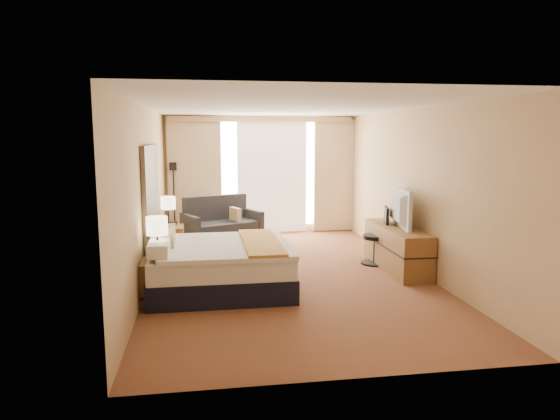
{
  "coord_description": "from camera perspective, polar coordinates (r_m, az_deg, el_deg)",
  "views": [
    {
      "loc": [
        -1.27,
        -7.56,
        2.17
      ],
      "look_at": [
        -0.04,
        0.4,
        0.96
      ],
      "focal_mm": 32.0,
      "sensor_mm": 36.0,
      "label": 1
    }
  ],
  "objects": [
    {
      "name": "wall_front",
      "position": [
        4.35,
        8.41,
        -3.13
      ],
      "size": [
        4.2,
        0.02,
        2.6
      ],
      "primitive_type": "cube",
      "color": "tan",
      "rests_on": "ground"
    },
    {
      "name": "desk_chair",
      "position": [
        8.63,
        11.19,
        -3.23
      ],
      "size": [
        0.48,
        0.48,
        0.98
      ],
      "rotation": [
        0.0,
        0.0,
        -0.25
      ],
      "color": "black",
      "rests_on": "floor"
    },
    {
      "name": "floor",
      "position": [
        7.97,
        0.72,
        -7.28
      ],
      "size": [
        4.2,
        7.0,
        0.02
      ],
      "primitive_type": "cube",
      "color": "maroon",
      "rests_on": "ground"
    },
    {
      "name": "window",
      "position": [
        11.17,
        -0.95,
        4.16
      ],
      "size": [
        2.3,
        0.02,
        2.3
      ],
      "primitive_type": "cube",
      "color": "white",
      "rests_on": "wall_back"
    },
    {
      "name": "wall_left",
      "position": [
        7.66,
        -14.96,
        1.71
      ],
      "size": [
        0.02,
        7.0,
        2.6
      ],
      "primitive_type": "cube",
      "color": "tan",
      "rests_on": "ground"
    },
    {
      "name": "wall_back",
      "position": [
        11.17,
        -2.24,
        4.05
      ],
      "size": [
        4.2,
        0.02,
        2.6
      ],
      "primitive_type": "cube",
      "color": "tan",
      "rests_on": "ground"
    },
    {
      "name": "nightstand_left",
      "position": [
        6.81,
        -13.62,
        -7.88
      ],
      "size": [
        0.45,
        0.52,
        0.55
      ],
      "primitive_type": "cube",
      "color": "brown",
      "rests_on": "floor"
    },
    {
      "name": "floor_lamp",
      "position": [
        10.93,
        -12.07,
        2.89
      ],
      "size": [
        0.2,
        0.2,
        1.6
      ],
      "color": "black",
      "rests_on": "floor"
    },
    {
      "name": "media_dresser",
      "position": [
        8.38,
        13.21,
        -4.26
      ],
      "size": [
        0.5,
        1.8,
        0.7
      ],
      "primitive_type": "cube",
      "color": "brown",
      "rests_on": "floor"
    },
    {
      "name": "tissue_box",
      "position": [
        6.73,
        -12.66,
        -5.2
      ],
      "size": [
        0.12,
        0.12,
        0.1
      ],
      "primitive_type": "cube",
      "rotation": [
        0.0,
        0.0,
        -0.13
      ],
      "color": "#8EBEDB",
      "rests_on": "nightstand_left"
    },
    {
      "name": "loveseat",
      "position": [
        10.23,
        -6.69,
        -2.0
      ],
      "size": [
        1.71,
        1.35,
        0.94
      ],
      "rotation": [
        0.0,
        0.0,
        0.42
      ],
      "color": "maroon",
      "rests_on": "floor"
    },
    {
      "name": "bed",
      "position": [
        7.15,
        -6.86,
        -6.33
      ],
      "size": [
        1.94,
        1.77,
        0.94
      ],
      "color": "black",
      "rests_on": "floor"
    },
    {
      "name": "curtains",
      "position": [
        11.05,
        -2.19,
        4.56
      ],
      "size": [
        4.12,
        0.19,
        2.56
      ],
      "color": "beige",
      "rests_on": "floor"
    },
    {
      "name": "ceiling",
      "position": [
        7.68,
        0.76,
        11.73
      ],
      "size": [
        4.2,
        7.0,
        0.02
      ],
      "primitive_type": "cube",
      "color": "silver",
      "rests_on": "wall_back"
    },
    {
      "name": "nightstand_right",
      "position": [
        9.23,
        -12.35,
        -3.53
      ],
      "size": [
        0.45,
        0.52,
        0.55
      ],
      "primitive_type": "cube",
      "color": "brown",
      "rests_on": "floor"
    },
    {
      "name": "headboard",
      "position": [
        7.85,
        -14.51,
        1.74
      ],
      "size": [
        0.06,
        1.85,
        1.5
      ],
      "primitive_type": "cube",
      "color": "black",
      "rests_on": "wall_left"
    },
    {
      "name": "lamp_right",
      "position": [
        9.07,
        -12.67,
        0.73
      ],
      "size": [
        0.26,
        0.26,
        0.55
      ],
      "color": "black",
      "rests_on": "nightstand_right"
    },
    {
      "name": "lamp_left",
      "position": [
        6.66,
        -13.89,
        -1.87
      ],
      "size": [
        0.27,
        0.27,
        0.58
      ],
      "color": "black",
      "rests_on": "nightstand_left"
    },
    {
      "name": "telephone",
      "position": [
        9.29,
        -12.27,
        -1.53
      ],
      "size": [
        0.19,
        0.16,
        0.06
      ],
      "primitive_type": "cube",
      "rotation": [
        0.0,
        0.0,
        -0.24
      ],
      "color": "black",
      "rests_on": "nightstand_right"
    },
    {
      "name": "wall_right",
      "position": [
        8.33,
        15.15,
        2.23
      ],
      "size": [
        0.02,
        7.0,
        2.6
      ],
      "primitive_type": "cube",
      "color": "tan",
      "rests_on": "ground"
    },
    {
      "name": "television",
      "position": [
        8.27,
        12.95,
        0.26
      ],
      "size": [
        0.29,
        1.1,
        0.63
      ],
      "primitive_type": "imported",
      "rotation": [
        0.0,
        0.0,
        1.43
      ],
      "color": "black",
      "rests_on": "media_dresser"
    }
  ]
}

